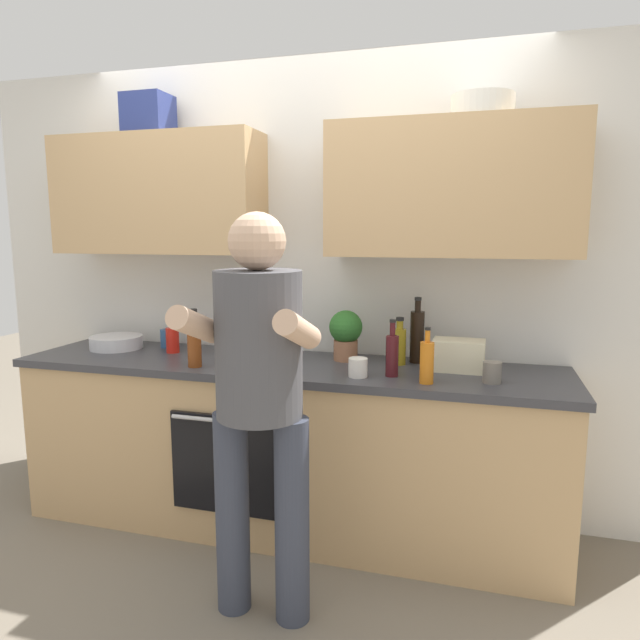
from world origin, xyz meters
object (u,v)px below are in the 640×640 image
object	(u,v)px
cup_coffee	(358,367)
mixing_bowl	(116,342)
bottle_wine	(392,354)
bottle_water	(272,335)
potted_herb	(346,333)
person_standing	(259,387)
grocery_bag_rice	(459,355)
bottle_hotsauce	(173,338)
cup_stoneware	(492,372)
bottle_juice	(427,361)
bottle_soy	(417,335)
cup_tea	(168,338)
bottle_oil	(399,345)
bottle_vinegar	(194,341)

from	to	relation	value
cup_coffee	mixing_bowl	size ratio (longest dim) A/B	0.30
bottle_wine	cup_coffee	xyz separation A→B (m)	(-0.15, -0.05, -0.06)
bottle_water	potted_herb	distance (m)	0.39
mixing_bowl	potted_herb	world-z (taller)	potted_herb
potted_herb	cup_coffee	bearing A→B (deg)	-67.14
person_standing	bottle_water	xyz separation A→B (m)	(-0.21, 0.70, 0.07)
bottle_water	grocery_bag_rice	bearing A→B (deg)	5.18
mixing_bowl	bottle_wine	bearing A→B (deg)	-6.86
bottle_hotsauce	cup_stoneware	distance (m)	1.72
cup_stoneware	bottle_wine	bearing A→B (deg)	-179.28
bottle_juice	mixing_bowl	world-z (taller)	bottle_juice
bottle_juice	bottle_water	size ratio (longest dim) A/B	0.76
cup_stoneware	potted_herb	world-z (taller)	potted_herb
bottle_soy	mixing_bowl	world-z (taller)	bottle_soy
grocery_bag_rice	cup_coffee	bearing A→B (deg)	-150.25
bottle_hotsauce	potted_herb	xyz separation A→B (m)	(0.98, 0.08, 0.07)
cup_tea	grocery_bag_rice	size ratio (longest dim) A/B	0.43
bottle_water	cup_tea	size ratio (longest dim) A/B	3.14
bottle_water	cup_coffee	size ratio (longest dim) A/B	3.69
bottle_water	cup_coffee	xyz separation A→B (m)	(0.49, -0.17, -0.10)
bottle_water	cup_stoneware	distance (m)	1.10
bottle_oil	bottle_hotsauce	distance (m)	1.27
bottle_wine	cup_coffee	bearing A→B (deg)	-160.44
cup_coffee	potted_herb	size ratio (longest dim) A/B	0.34
bottle_soy	bottle_vinegar	distance (m)	1.14
cup_stoneware	grocery_bag_rice	bearing A→B (deg)	128.33
potted_herb	bottle_juice	bearing A→B (deg)	-37.57
bottle_soy	grocery_bag_rice	xyz separation A→B (m)	(0.22, -0.12, -0.07)
bottle_juice	cup_tea	xyz separation A→B (m)	(-1.54, 0.39, -0.05)
bottle_soy	grocery_bag_rice	world-z (taller)	bottle_soy
bottle_water	bottle_soy	bearing A→B (deg)	15.62
bottle_oil	cup_stoneware	world-z (taller)	bottle_oil
person_standing	cup_coffee	distance (m)	0.60
person_standing	bottle_oil	world-z (taller)	person_standing
grocery_bag_rice	bottle_hotsauce	bearing A→B (deg)	-179.45
bottle_vinegar	potted_herb	size ratio (longest dim) A/B	1.11
bottle_vinegar	grocery_bag_rice	distance (m)	1.31
bottle_soy	bottle_juice	bearing A→B (deg)	-77.67
potted_herb	bottle_soy	bearing A→B (deg)	7.92
potted_herb	bottle_wine	bearing A→B (deg)	-43.08
cup_stoneware	bottle_soy	bearing A→B (deg)	139.78
person_standing	bottle_soy	xyz separation A→B (m)	(0.51, 0.90, 0.07)
bottle_wine	cup_coffee	distance (m)	0.17
bottle_wine	mixing_bowl	distance (m)	1.65
bottle_oil	cup_coffee	distance (m)	0.34
bottle_vinegar	cup_tea	bearing A→B (deg)	134.63
bottle_hotsauce	cup_coffee	xyz separation A→B (m)	(1.11, -0.24, -0.04)
cup_stoneware	cup_tea	xyz separation A→B (m)	(-1.82, 0.30, 0.00)
bottle_oil	bottle_water	size ratio (longest dim) A/B	0.74
bottle_soy	bottle_hotsauce	size ratio (longest dim) A/B	1.68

